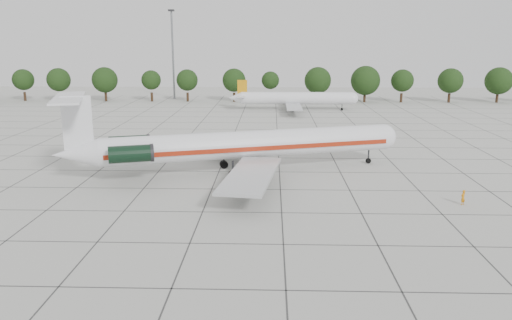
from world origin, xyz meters
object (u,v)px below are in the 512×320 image
Objects in this scene: main_airliner at (233,145)px; bg_airliner_c at (296,98)px; ground_crew at (463,197)px; floodlight_mast at (173,49)px.

main_airliner is 1.57× the size of bg_airliner_c.
floodlight_mast is at bearing -99.16° from ground_crew.
main_airliner is at bearing -61.75° from ground_crew.
bg_airliner_c reaches higher than ground_crew.
main_airliner is 61.43m from bg_airliner_c.
main_airliner is at bearing -100.24° from bg_airliner_c.
ground_crew is 73.96m from bg_airliner_c.
main_airliner is 28.08m from ground_crew.
main_airliner is at bearing -74.21° from floodlight_mast.
ground_crew is (25.17, -12.10, -2.95)m from main_airliner.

